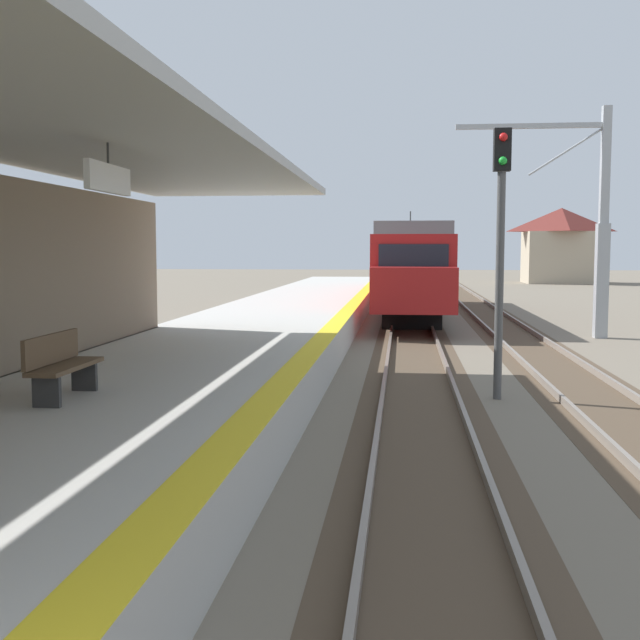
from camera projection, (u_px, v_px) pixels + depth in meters
station_platform at (220, 360)px, 17.53m from camera, size 5.00×80.00×0.91m
track_pair_nearest_platform at (415, 356)px, 21.07m from camera, size 2.34×120.00×0.16m
track_pair_middle at (544, 358)px, 20.72m from camera, size 2.34×120.00×0.16m
approaching_train at (411, 266)px, 34.64m from camera, size 2.93×19.60×4.76m
rail_signal_post at (501, 235)px, 15.01m from camera, size 0.32×0.34×5.20m
catenary_pylon_far_side at (594, 228)px, 25.48m from camera, size 5.00×0.40×7.50m
platform_bench at (61, 364)px, 10.59m from camera, size 0.45×1.60×0.88m
distant_trackside_house at (561, 244)px, 66.94m from camera, size 6.60×5.28×6.40m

